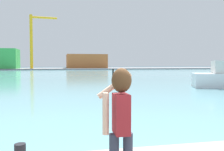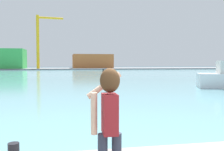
# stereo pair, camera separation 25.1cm
# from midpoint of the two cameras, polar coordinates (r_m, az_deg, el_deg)

# --- Properties ---
(ground_plane) EXTENTS (220.00, 220.00, 0.00)m
(ground_plane) POSITION_cam_midpoint_polar(r_m,az_deg,el_deg) (53.13, -10.53, 0.35)
(ground_plane) COLOR #334751
(harbor_water) EXTENTS (140.00, 100.00, 0.02)m
(harbor_water) POSITION_cam_midpoint_polar(r_m,az_deg,el_deg) (55.12, -10.59, 0.44)
(harbor_water) COLOR #6BA8B2
(harbor_water) RESTS_ON ground_plane
(far_shore_dock) EXTENTS (140.00, 20.00, 0.43)m
(far_shore_dock) POSITION_cam_midpoint_polar(r_m,az_deg,el_deg) (95.09, -11.29, 1.55)
(far_shore_dock) COLOR gray
(far_shore_dock) RESTS_ON ground_plane
(person_photographer) EXTENTS (0.53, 0.55, 1.74)m
(person_photographer) POSITION_cam_midpoint_polar(r_m,az_deg,el_deg) (3.52, -0.15, -9.31)
(person_photographer) COLOR #2D3342
(person_photographer) RESTS_ON quay_promenade
(warehouse_right) EXTENTS (14.85, 12.87, 5.21)m
(warehouse_right) POSITION_cam_midpoint_polar(r_m,az_deg,el_deg) (97.55, -6.04, 3.28)
(warehouse_right) COLOR #B26633
(warehouse_right) RESTS_ON far_shore_dock
(port_crane) EXTENTS (9.05, 1.76, 18.10)m
(port_crane) POSITION_cam_midpoint_polar(r_m,az_deg,el_deg) (88.70, -17.59, 8.38)
(port_crane) COLOR yellow
(port_crane) RESTS_ON far_shore_dock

